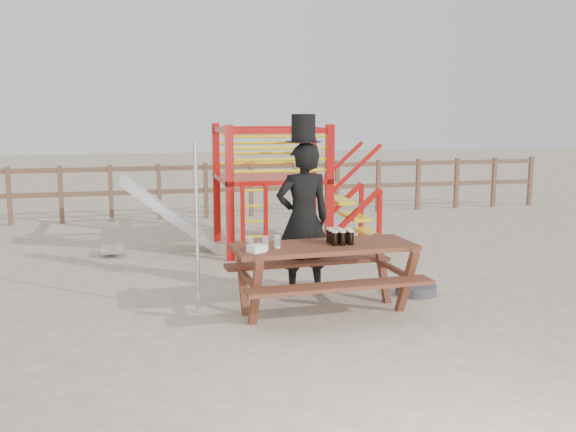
% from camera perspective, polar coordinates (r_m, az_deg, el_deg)
% --- Properties ---
extents(ground, '(60.00, 60.00, 0.00)m').
position_cam_1_polar(ground, '(7.54, 2.69, -8.44)').
color(ground, '#C4B298').
rests_on(ground, ground).
extents(back_fence, '(15.09, 0.09, 1.20)m').
position_cam_1_polar(back_fence, '(14.13, -5.30, 2.88)').
color(back_fence, brown).
rests_on(back_fence, ground).
extents(playground_fort, '(4.71, 1.84, 2.10)m').
position_cam_1_polar(playground_fort, '(10.76, -2.00, 2.74)').
color(playground_fort, '#B00F0B').
rests_on(playground_fort, ground).
extents(picnic_table, '(2.12, 1.51, 0.80)m').
position_cam_1_polar(picnic_table, '(7.36, 3.19, -4.81)').
color(picnic_table, brown).
rests_on(picnic_table, ground).
extents(man_with_hat, '(0.74, 0.52, 2.27)m').
position_cam_1_polar(man_with_hat, '(8.01, 1.34, 0.08)').
color(man_with_hat, black).
rests_on(man_with_hat, ground).
extents(metal_pole, '(0.04, 0.04, 1.97)m').
position_cam_1_polar(metal_pole, '(7.31, -8.11, -1.15)').
color(metal_pole, '#B2B2B7').
rests_on(metal_pole, ground).
extents(parasol_base, '(0.52, 0.52, 0.22)m').
position_cam_1_polar(parasol_base, '(8.36, 11.30, -6.41)').
color(parasol_base, '#3E3E44').
rests_on(parasol_base, ground).
extents(paper_bag, '(0.23, 0.21, 0.08)m').
position_cam_1_polar(paper_bag, '(6.89, -2.80, -2.90)').
color(paper_bag, white).
rests_on(paper_bag, picnic_table).
extents(stout_pints, '(0.27, 0.28, 0.17)m').
position_cam_1_polar(stout_pints, '(7.34, 4.58, -1.81)').
color(stout_pints, black).
rests_on(stout_pints, picnic_table).
extents(empty_glasses, '(0.38, 0.11, 0.15)m').
position_cam_1_polar(empty_glasses, '(7.04, -2.11, -2.41)').
color(empty_glasses, silver).
rests_on(empty_glasses, picnic_table).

